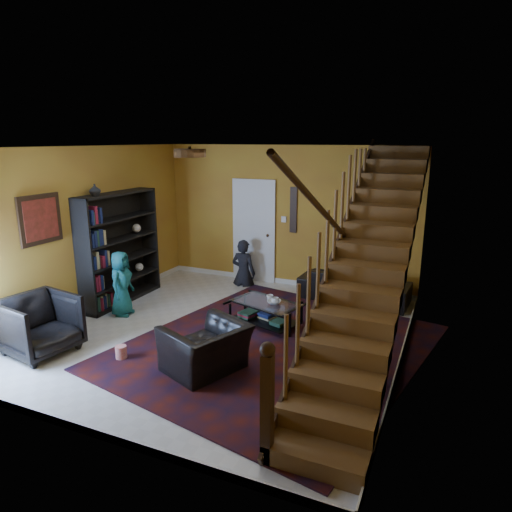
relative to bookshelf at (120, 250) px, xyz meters
The scene contains 21 objects.
floor 2.66m from the bookshelf, 14.01° to the right, with size 5.50×5.50×0.00m, color beige.
room 1.59m from the bookshelf, 34.27° to the left, with size 5.50×5.50×5.50m.
staircase 4.59m from the bookshelf, ahead, with size 0.95×5.02×3.18m.
bookshelf is the anchor object (origin of this frame).
door 2.73m from the bookshelf, 51.26° to the left, with size 0.82×0.05×2.05m, color silver.
framed_picture 1.70m from the bookshelf, 96.28° to the right, with size 0.04×0.74×0.74m, color maroon.
wall_hanging 3.38m from the bookshelf, 39.82° to the left, with size 0.14×0.03×0.90m, color black.
ceiling_fixture 3.30m from the bookshelf, 30.20° to the right, with size 0.40×0.40×0.10m, color #3F2814.
rug 3.51m from the bookshelf, 11.95° to the right, with size 3.77×4.30×0.02m, color #43120C.
sofa 4.31m from the bookshelf, 23.53° to the left, with size 1.97×0.77×0.58m, color black.
armchair_left 2.26m from the bookshelf, 80.68° to the right, with size 0.88×0.90×0.82m, color black.
armchair_right 3.29m from the bookshelf, 32.06° to the right, with size 0.97×0.85×0.63m, color black.
person_adult_a 2.50m from the bookshelf, 46.93° to the left, with size 0.51×0.33×1.40m, color black.
person_adult_b 4.21m from the bookshelf, 24.97° to the left, with size 0.66×0.51×1.36m, color black.
person_child 0.83m from the bookshelf, 51.08° to the right, with size 0.54×0.35×1.11m, color #1B6A69.
coffee_table 2.97m from the bookshelf, ahead, with size 1.20×0.91×0.41m.
cup_a 3.07m from the bookshelf, ahead, with size 0.12×0.12×0.09m, color #999999.
cup_b 2.96m from the bookshelf, ahead, with size 0.11×0.11×0.10m, color #999999.
bowl 3.07m from the bookshelf, ahead, with size 0.21×0.21×0.05m, color #999999.
vase 1.24m from the bookshelf, 90.00° to the right, with size 0.18×0.18×0.19m, color #999999.
popcorn_bucket 2.57m from the bookshelf, 51.38° to the right, with size 0.15×0.15×0.17m, color red.
Camera 1 is at (3.06, -5.74, 2.91)m, focal length 32.00 mm.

